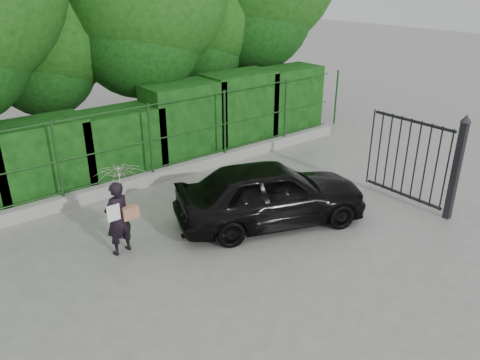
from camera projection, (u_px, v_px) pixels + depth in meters
ground at (252, 266)px, 8.65m from camera, size 80.00×80.00×0.00m
kerb at (139, 181)px, 11.82m from camera, size 14.00×0.25×0.30m
fence at (144, 140)px, 11.52m from camera, size 14.13×0.06×1.80m
hedge at (128, 136)px, 12.34m from camera, size 14.20×1.20×2.27m
gate at (436, 162)px, 10.24m from camera, size 0.22×2.33×2.36m
woman at (120, 196)px, 8.72m from camera, size 0.93×0.95×1.75m
car at (271, 193)px, 9.93m from camera, size 4.38×2.96×1.38m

